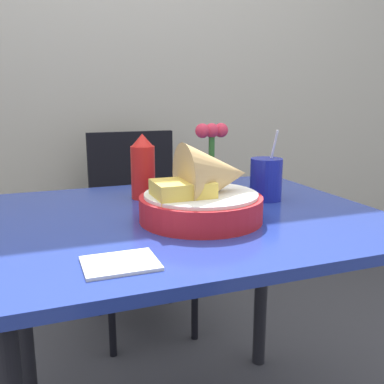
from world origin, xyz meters
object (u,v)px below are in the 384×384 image
(ketchup_bottle, at_px, (143,167))
(flower_vase, at_px, (211,162))
(food_basket, at_px, (206,193))
(drink_cup, at_px, (266,180))
(chair_far_window, at_px, (137,213))

(ketchup_bottle, bearing_deg, flower_vase, 0.06)
(food_basket, relative_size, ketchup_bottle, 1.57)
(food_basket, bearing_deg, drink_cup, 28.31)
(ketchup_bottle, bearing_deg, drink_cup, -23.56)
(chair_far_window, xyz_separation_m, food_basket, (-0.05, -0.94, 0.30))
(food_basket, bearing_deg, chair_far_window, 87.08)
(chair_far_window, xyz_separation_m, drink_cup, (0.19, -0.81, 0.29))
(ketchup_bottle, distance_m, flower_vase, 0.22)
(chair_far_window, xyz_separation_m, ketchup_bottle, (-0.13, -0.67, 0.32))
(food_basket, relative_size, flower_vase, 1.39)
(chair_far_window, height_order, ketchup_bottle, ketchup_bottle)
(drink_cup, bearing_deg, flower_vase, 127.66)
(flower_vase, bearing_deg, drink_cup, -52.34)
(ketchup_bottle, relative_size, drink_cup, 0.93)
(food_basket, height_order, drink_cup, drink_cup)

